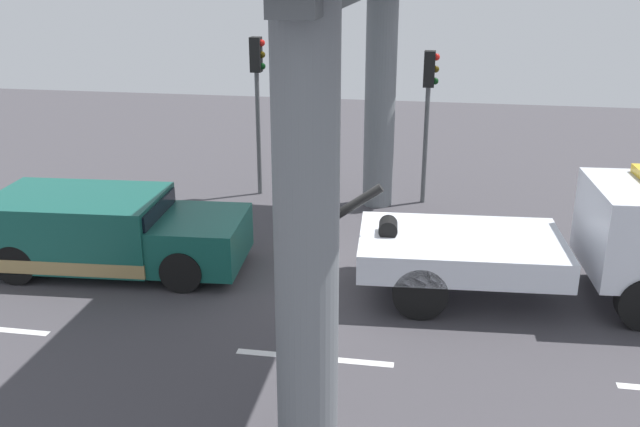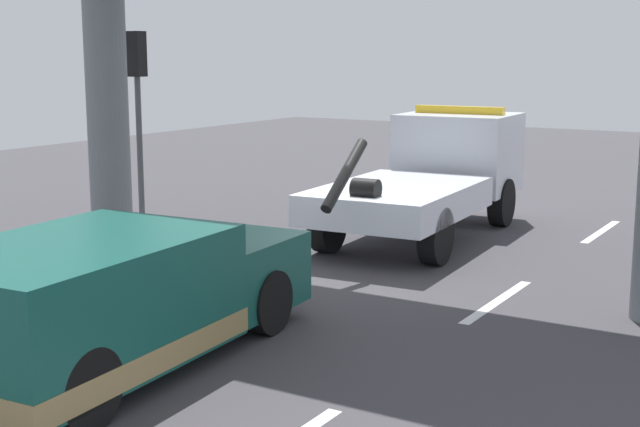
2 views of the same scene
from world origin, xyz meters
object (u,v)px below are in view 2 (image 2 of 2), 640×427
(tow_truck_white, at_px, (435,173))
(traffic_light_far, at_px, (138,85))
(towed_van_green, at_px, (112,301))
(traffic_cone_orange, at_px, (209,264))

(tow_truck_white, distance_m, traffic_light_far, 6.25)
(tow_truck_white, xyz_separation_m, traffic_light_far, (-2.75, 5.34, 1.72))
(traffic_light_far, bearing_deg, towed_van_green, -139.93)
(towed_van_green, relative_size, traffic_light_far, 1.33)
(tow_truck_white, relative_size, traffic_light_far, 1.83)
(tow_truck_white, relative_size, traffic_cone_orange, 12.27)
(traffic_light_far, height_order, traffic_cone_orange, traffic_light_far)
(tow_truck_white, bearing_deg, traffic_light_far, 117.21)
(towed_van_green, xyz_separation_m, traffic_cone_orange, (3.65, 1.48, -0.50))
(towed_van_green, xyz_separation_m, traffic_light_far, (6.42, 5.40, 2.15))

